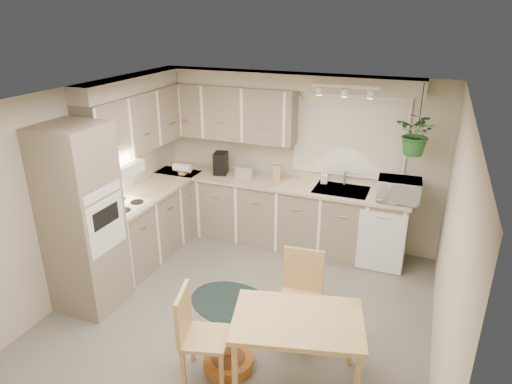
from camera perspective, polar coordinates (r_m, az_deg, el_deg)
floor at (r=5.25m, az=-2.06°, el=-15.18°), size 4.20×4.20×0.00m
ceiling at (r=4.26m, az=-2.50°, el=11.52°), size 4.20×4.20×0.00m
wall_back at (r=6.48m, az=5.20°, el=4.14°), size 4.00×0.04×2.40m
wall_front at (r=3.12m, az=-18.71°, el=-18.53°), size 4.00×0.04×2.40m
wall_left at (r=5.68m, az=-21.10°, el=0.11°), size 0.04×4.20×2.40m
wall_right at (r=4.32m, az=23.08°, el=-7.13°), size 0.04×4.20×2.40m
base_cab_left at (r=6.41m, az=-13.05°, el=-3.77°), size 0.60×1.85×0.90m
base_cab_back at (r=6.53m, az=2.55°, el=-2.68°), size 3.60×0.60×0.90m
counter_left at (r=6.22m, az=-13.34°, el=0.12°), size 0.64×1.89×0.04m
counter_back at (r=6.34m, az=2.59°, el=1.15°), size 3.64×0.64×0.04m
oven_stack at (r=5.27m, az=-20.90°, el=-3.30°), size 0.65×0.65×2.10m
wall_oven_face at (r=5.08m, az=-18.19°, el=-3.92°), size 0.02×0.56×0.58m
upper_cab_left at (r=6.13m, az=-14.48°, el=8.58°), size 0.35×2.00×0.75m
upper_cab_back at (r=6.50m, az=-3.66°, el=9.95°), size 2.00×0.35×0.75m
soffit_left at (r=6.06m, az=-15.11°, el=12.96°), size 0.30×2.00×0.20m
soffit_back at (r=6.15m, az=3.31°, el=13.77°), size 3.60×0.30×0.20m
cooktop at (r=5.78m, az=-16.44°, el=-1.64°), size 0.52×0.58×0.02m
range_hood at (r=5.63m, az=-17.10°, el=2.64°), size 0.40×0.60×0.14m
window_blinds at (r=6.19m, az=11.52°, el=6.80°), size 1.40×0.02×1.00m
window_frame at (r=6.20m, az=11.53°, el=6.82°), size 1.50×0.02×1.10m
sink at (r=6.15m, az=10.56°, el=-0.10°), size 0.70×0.48×0.10m
dishwasher_front at (r=6.00m, az=15.29°, el=-6.13°), size 0.58×0.02×0.83m
track_light_bar at (r=5.54m, az=11.07°, el=12.83°), size 0.80×0.04×0.04m
wall_clock at (r=6.18m, az=6.80°, el=12.58°), size 0.30×0.03×0.30m
dining_table at (r=4.29m, az=5.09°, el=-19.22°), size 1.26×0.99×0.70m
chair_left at (r=4.31m, az=-6.35°, el=-17.39°), size 0.52×0.52×0.90m
chair_back at (r=4.72m, az=5.41°, el=-13.15°), size 0.47×0.47×0.93m
braided_rug at (r=5.44m, az=-3.02°, el=-13.68°), size 1.23×1.04×0.01m
pet_bed at (r=4.62m, az=-3.47°, el=-20.46°), size 0.52×0.52×0.11m
microwave at (r=5.90m, az=17.45°, el=0.54°), size 0.54×0.32×0.35m
soap_bottle at (r=6.31m, az=8.50°, el=1.42°), size 0.13×0.21×0.09m
hanging_plant at (r=5.71m, az=19.46°, el=6.31°), size 0.64×0.66×0.40m
coffee_maker at (r=6.60m, az=-4.42°, el=3.61°), size 0.22×0.25×0.32m
toaster at (r=6.50m, az=-1.45°, el=2.59°), size 0.26×0.17×0.15m
knife_block at (r=6.36m, az=2.63°, el=2.45°), size 0.12×0.12×0.22m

